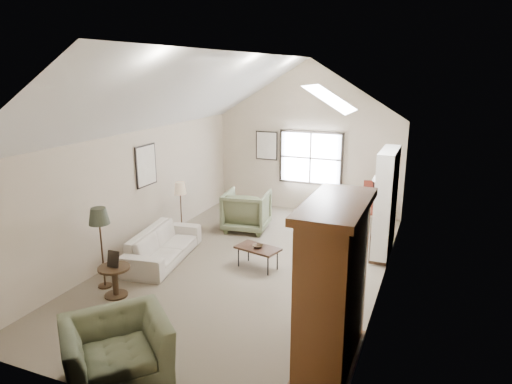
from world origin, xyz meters
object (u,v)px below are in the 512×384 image
at_px(sofa, 163,245).
at_px(side_table, 115,281).
at_px(armoire, 333,287).
at_px(armchair_near, 117,351).
at_px(side_chair, 373,207).
at_px(coffee_table, 258,258).
at_px(armchair_far, 247,211).

xyz_separation_m(sofa, side_table, (0.10, -1.60, -0.04)).
xyz_separation_m(armoire, sofa, (-3.88, 2.04, -0.79)).
relative_size(armchair_near, side_table, 2.30).
xyz_separation_m(sofa, side_chair, (3.63, 3.27, 0.28)).
distance_m(side_table, side_chair, 6.02).
distance_m(coffee_table, side_table, 2.66).
bearing_deg(armoire, sofa, 152.22).
bearing_deg(armchair_far, coffee_table, 110.73).
distance_m(sofa, armchair_near, 3.68).
relative_size(armchair_far, coffee_table, 1.25).
bearing_deg(side_chair, armchair_near, -120.76).
distance_m(armoire, coffee_table, 3.23).
height_order(armoire, armchair_near, armoire).
bearing_deg(armoire, armchair_near, -150.89).
xyz_separation_m(armchair_near, side_chair, (2.08, 6.62, 0.20)).
distance_m(sofa, armchair_far, 2.43).
bearing_deg(side_table, armoire, -6.68).
xyz_separation_m(armoire, side_table, (-3.78, 0.44, -0.83)).
bearing_deg(coffee_table, armchair_far, 118.95).
xyz_separation_m(armoire, coffee_table, (-1.98, 2.39, -0.89)).
distance_m(armoire, side_chair, 5.34).
height_order(coffee_table, side_table, side_table).
relative_size(sofa, armchair_far, 2.05).
bearing_deg(armchair_near, sofa, 66.68).
height_order(armchair_far, side_table, armchair_far).
relative_size(coffee_table, side_chair, 0.70).
relative_size(armchair_far, side_table, 1.95).
relative_size(armoire, side_chair, 1.85).
bearing_deg(side_table, coffee_table, 47.30).
height_order(armoire, sofa, armoire).
xyz_separation_m(sofa, coffee_table, (1.90, 0.35, -0.10)).
bearing_deg(side_chair, coffee_table, -133.84).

